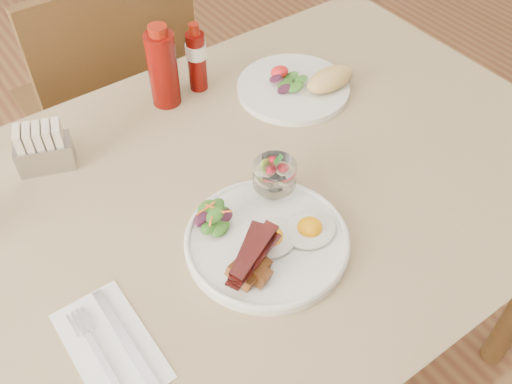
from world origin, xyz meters
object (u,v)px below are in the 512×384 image
object	(u,v)px
chair_far	(114,103)
ketchup_bottle	(163,68)
sugar_caddy	(43,149)
fruit_cup	(275,175)
hot_sauce_bottle	(197,58)
table	(249,218)
main_plate	(267,241)
second_plate	(302,85)

from	to	relation	value
chair_far	ketchup_bottle	size ratio (longest dim) A/B	5.09
ketchup_bottle	sugar_caddy	xyz separation A→B (m)	(-0.28, -0.04, -0.04)
fruit_cup	sugar_caddy	bearing A→B (deg)	133.32
chair_far	hot_sauce_bottle	world-z (taller)	chair_far
table	hot_sauce_bottle	world-z (taller)	hot_sauce_bottle
table	main_plate	distance (m)	0.17
chair_far	fruit_cup	xyz separation A→B (m)	(0.02, -0.71, 0.29)
chair_far	hot_sauce_bottle	bearing A→B (deg)	-76.06
fruit_cup	ketchup_bottle	size ratio (longest dim) A/B	0.43
main_plate	fruit_cup	size ratio (longest dim) A/B	3.57
fruit_cup	chair_far	bearing A→B (deg)	91.81
table	chair_far	bearing A→B (deg)	90.00
chair_far	fruit_cup	bearing A→B (deg)	-88.19
chair_far	main_plate	bearing A→B (deg)	-93.76
table	fruit_cup	world-z (taller)	fruit_cup
second_plate	sugar_caddy	size ratio (longest dim) A/B	2.14
ketchup_bottle	table	bearing A→B (deg)	-90.77
second_plate	ketchup_bottle	xyz separation A→B (m)	(-0.26, 0.14, 0.07)
main_plate	hot_sauce_bottle	bearing A→B (deg)	72.70
table	fruit_cup	xyz separation A→B (m)	(0.02, -0.05, 0.15)
hot_sauce_bottle	chair_far	bearing A→B (deg)	103.94
main_plate	hot_sauce_bottle	distance (m)	0.47
table	second_plate	bearing A→B (deg)	33.07
main_plate	ketchup_bottle	distance (m)	0.45
second_plate	hot_sauce_bottle	xyz separation A→B (m)	(-0.18, 0.14, 0.06)
fruit_cup	table	bearing A→B (deg)	114.63
table	chair_far	size ratio (longest dim) A/B	1.43
main_plate	ketchup_bottle	size ratio (longest dim) A/B	1.53
chair_far	sugar_caddy	xyz separation A→B (m)	(-0.28, -0.39, 0.27)
second_plate	hot_sauce_bottle	bearing A→B (deg)	140.92
hot_sauce_bottle	sugar_caddy	xyz separation A→B (m)	(-0.37, -0.04, -0.04)
sugar_caddy	chair_far	bearing A→B (deg)	74.78
second_plate	ketchup_bottle	distance (m)	0.30
second_plate	hot_sauce_bottle	distance (m)	0.24
fruit_cup	hot_sauce_bottle	world-z (taller)	hot_sauce_bottle
main_plate	table	bearing A→B (deg)	68.02
hot_sauce_bottle	sugar_caddy	world-z (taller)	hot_sauce_bottle
table	second_plate	distance (m)	0.33
ketchup_bottle	sugar_caddy	size ratio (longest dim) A/B	1.56
second_plate	hot_sauce_bottle	size ratio (longest dim) A/B	1.58
main_plate	fruit_cup	bearing A→B (deg)	47.00
chair_far	sugar_caddy	size ratio (longest dim) A/B	7.95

